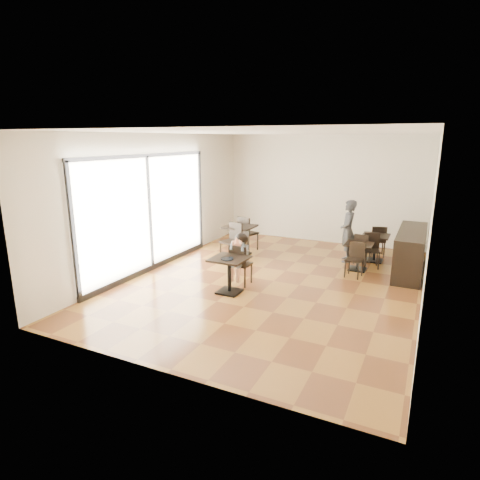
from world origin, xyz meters
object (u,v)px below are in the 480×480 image
Objects in this scene: child at (241,259)px; chair_back_b at (372,251)px; child_table at (229,275)px; child_chair at (241,264)px; cafe_table_left at (240,240)px; chair_mid_b at (354,260)px; chair_mid_a at (362,249)px; chair_left_b at (231,242)px; adult_patron at (348,231)px; chair_back_a at (378,241)px; cafe_table_mid at (358,257)px; cafe_table_back at (375,248)px; chair_left_a at (248,233)px.

chair_back_b is at bearing 46.05° from child.
child_chair reaches higher than child_table.
cafe_table_left is (-1.00, 2.57, 0.03)m from child_table.
child_chair is 1.13× the size of chair_mid_b.
chair_mid_b is at bearing 97.04° from chair_mid_a.
chair_mid_a is at bearing 97.04° from chair_mid_b.
chair_left_b is (0.00, -0.55, 0.08)m from cafe_table_left.
chair_mid_a is at bearing 67.66° from adult_patron.
chair_back_a is at bearing 128.34° from adult_patron.
child is at bearing -46.65° from adult_patron.
adult_patron is at bearing 123.15° from cafe_table_mid.
chair_mid_a is at bearing 51.43° from child.
child_table is at bearing -123.65° from cafe_table_back.
adult_patron is 1.90× the size of chair_back_b.
chair_back_b is (0.25, -0.19, 0.02)m from chair_mid_a.
child_chair is 1.29× the size of cafe_table_back.
child is 1.43× the size of chair_mid_b.
cafe_table_left is 0.83× the size of chair_left_b.
cafe_table_left is (-2.72, -0.68, -0.39)m from adult_patron.
chair_back_b reaches higher than cafe_table_back.
chair_left_a reaches higher than chair_mid_a.
child_table is 1.13× the size of cafe_table_mid.
cafe_table_left is 0.97× the size of chair_back_a.
child_table is 2.26m from chair_left_b.
chair_mid_a is at bearing -125.50° from cafe_table_back.
chair_mid_b reaches higher than child_table.
chair_left_b reaches higher than chair_mid_b.
chair_mid_b is (3.11, -0.48, -0.01)m from cafe_table_left.
chair_mid_a is at bearing 56.57° from child_table.
cafe_table_left is 3.70m from chair_back_a.
adult_patron reaches higher than chair_left_b.
chair_left_b is at bearing 107.06° from chair_left_a.
adult_patron is at bearing -155.22° from cafe_table_back.
child_table is at bearing -142.48° from chair_back_b.
child_chair is 0.92× the size of chair_left_b.
chair_left_b is (-3.11, -0.62, 0.16)m from cafe_table_mid.
cafe_table_mid is 3.18m from chair_left_b.
chair_mid_b is (0.00, -1.10, 0.00)m from chair_mid_a.
adult_patron reaches higher than child_chair.
chair_back_b is (3.37, 0.98, -0.07)m from chair_left_b.
cafe_table_mid is 0.45m from chair_back_b.
chair_mid_b is (2.11, 1.55, -0.17)m from child.
adult_patron is 1.13m from chair_back_a.
child_table is 0.92× the size of cafe_table_left.
adult_patron reaches higher than chair_back_a.
chair_mid_b is 0.95× the size of chair_back_b.
child_table is 0.77× the size of chair_left_a.
cafe_table_mid is (0.40, -0.61, -0.47)m from adult_patron.
adult_patron is 2.01× the size of chair_mid_b.
child is at bearing 42.10° from chair_back_a.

